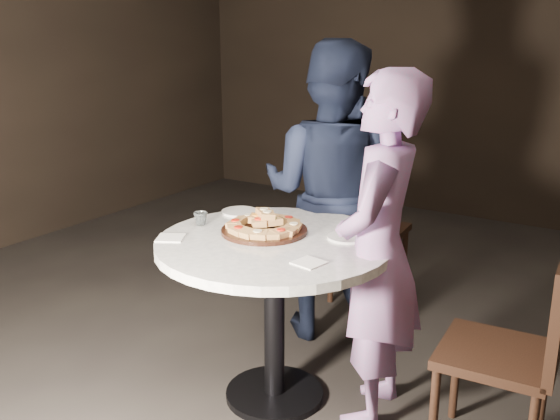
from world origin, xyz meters
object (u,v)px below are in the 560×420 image
object	(u,v)px
water_glass	(201,219)
diner_navy	(330,193)
chair_far	(365,224)
table	(274,271)
diner_teal	(378,253)
serving_board	(264,231)
focaccia_pile	(264,223)
chair_right	(522,344)

from	to	relation	value
water_glass	diner_navy	distance (m)	0.84
chair_far	table	bearing A→B (deg)	90.72
chair_far	diner_teal	bearing A→B (deg)	112.74
table	serving_board	distance (m)	0.20
water_glass	diner_navy	xyz separation A→B (m)	(0.30, 0.78, 0.00)
serving_board	diner_teal	size ratio (longest dim) A/B	0.26
serving_board	focaccia_pile	distance (m)	0.04
diner_teal	serving_board	bearing A→B (deg)	-93.10
table	diner_navy	size ratio (longest dim) A/B	0.70
table	chair_far	xyz separation A→B (m)	(-0.12, 1.24, -0.12)
water_glass	diner_navy	size ratio (longest dim) A/B	0.04
chair_right	diner_navy	bearing A→B (deg)	-121.50
diner_navy	focaccia_pile	bearing A→B (deg)	83.71
focaccia_pile	chair_far	distance (m)	1.22
diner_navy	serving_board	bearing A→B (deg)	83.67
chair_far	diner_teal	world-z (taller)	diner_teal
table	chair_right	size ratio (longest dim) A/B	1.27
serving_board	water_glass	xyz separation A→B (m)	(-0.33, -0.07, 0.02)
water_glass	diner_navy	bearing A→B (deg)	69.13
chair_right	diner_teal	bearing A→B (deg)	-93.38
chair_far	focaccia_pile	bearing A→B (deg)	86.24
chair_far	diner_navy	distance (m)	0.56
focaccia_pile	chair_far	world-z (taller)	chair_far
chair_right	serving_board	bearing A→B (deg)	-90.29
chair_right	diner_navy	size ratio (longest dim) A/B	0.55
table	water_glass	bearing A→B (deg)	-179.10
table	chair_right	distance (m)	1.10
chair_right	diner_teal	size ratio (longest dim) A/B	0.58
focaccia_pile	diner_navy	xyz separation A→B (m)	(-0.03, 0.71, -0.01)
chair_right	water_glass	bearing A→B (deg)	-88.31
chair_far	serving_board	bearing A→B (deg)	86.22
serving_board	diner_navy	world-z (taller)	diner_navy
chair_far	chair_right	size ratio (longest dim) A/B	1.01
chair_far	diner_teal	xyz separation A→B (m)	(0.58, -1.11, 0.25)
table	chair_right	bearing A→B (deg)	7.55
table	diner_navy	world-z (taller)	diner_navy
serving_board	diner_navy	bearing A→B (deg)	92.34
focaccia_pile	diner_navy	world-z (taller)	diner_navy
diner_navy	chair_right	bearing A→B (deg)	143.83
serving_board	chair_far	xyz separation A→B (m)	(-0.02, 1.18, -0.28)
table	diner_teal	distance (m)	0.50
table	diner_teal	bearing A→B (deg)	16.70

